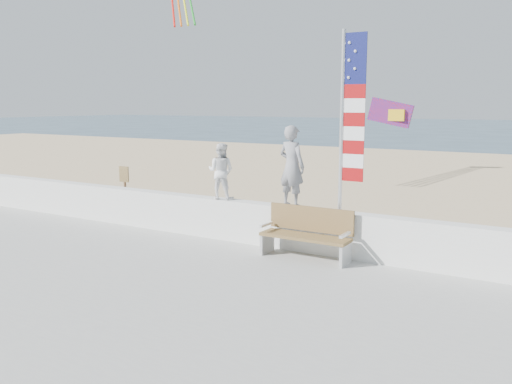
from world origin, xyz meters
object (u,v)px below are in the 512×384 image
at_px(bench, 307,233).
at_px(flag, 348,114).
at_px(child, 221,171).
at_px(adult, 292,166).

relative_size(bench, flag, 0.51).
height_order(bench, flag, flag).
bearing_deg(child, adult, 169.02).
xyz_separation_m(bench, flag, (0.61, 0.45, 2.30)).
bearing_deg(adult, flag, -167.72).
distance_m(adult, bench, 1.44).
distance_m(child, bench, 2.61).
bearing_deg(bench, adult, 142.19).
xyz_separation_m(adult, bench, (0.59, -0.45, -1.23)).
xyz_separation_m(adult, child, (-1.77, 0.00, -0.21)).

